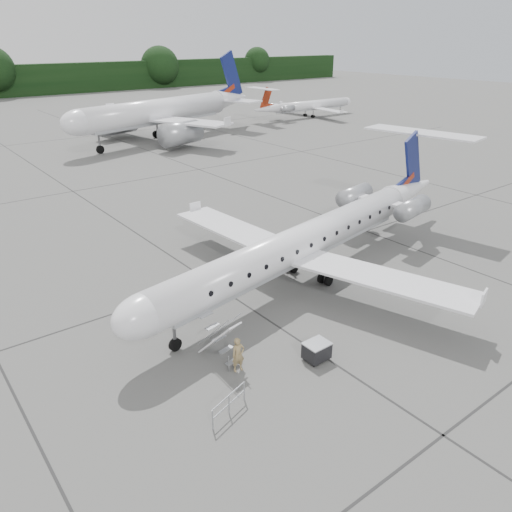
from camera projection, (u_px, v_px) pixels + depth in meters
ground at (341, 287)px, 32.24m from camera, size 320.00×320.00×0.00m
main_regional_jet at (299, 227)px, 31.18m from camera, size 34.06×27.19×7.84m
airstair at (219, 339)px, 24.53m from camera, size 1.25×2.41×2.46m
passenger at (238, 355)px, 23.87m from camera, size 0.71×0.53×1.79m
safety_railing at (229, 405)px, 21.20m from camera, size 2.12×0.74×1.00m
baggage_cart at (317, 351)px, 24.80m from camera, size 1.21×0.98×1.04m
bg_narrowbody at (156, 99)px, 74.30m from camera, size 40.17×33.37×12.48m
bg_regional_right at (313, 100)px, 98.90m from camera, size 24.01×17.30×6.29m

